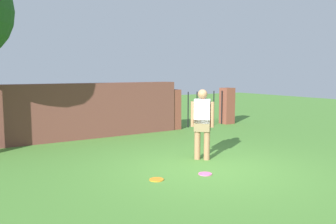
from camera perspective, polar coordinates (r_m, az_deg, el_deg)
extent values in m
plane|color=#4C8433|center=(7.50, 6.78, -9.10)|extent=(40.00, 40.00, 0.00)
cube|color=brown|center=(10.81, -15.68, 0.03)|extent=(7.12, 0.50, 1.67)
cylinder|color=#9E704C|center=(8.12, 6.32, -4.79)|extent=(0.14, 0.14, 0.85)
cylinder|color=#9E704C|center=(8.15, 4.78, -4.73)|extent=(0.14, 0.14, 0.85)
cube|color=olive|center=(8.07, 5.58, -2.15)|extent=(0.41, 0.41, 0.28)
cube|color=silver|center=(8.03, 5.61, 0.15)|extent=(0.41, 0.41, 0.55)
sphere|color=#9E704C|center=(8.00, 5.64, 2.89)|extent=(0.22, 0.22, 0.22)
cylinder|color=#9E704C|center=(8.01, 7.19, -0.43)|extent=(0.09, 0.09, 0.58)
cylinder|color=#9E704C|center=(8.07, 4.02, -0.34)|extent=(0.09, 0.09, 0.58)
cube|color=brown|center=(12.38, 0.76, 0.42)|extent=(0.44, 0.44, 1.40)
cube|color=brown|center=(13.93, 9.55, 1.01)|extent=(0.44, 0.44, 1.40)
cylinder|color=black|center=(12.53, 1.79, 0.27)|extent=(0.04, 0.04, 1.30)
cylinder|color=black|center=(12.76, 3.28, 0.37)|extent=(0.04, 0.04, 1.30)
cylinder|color=black|center=(13.00, 4.71, 0.47)|extent=(0.04, 0.04, 1.30)
cylinder|color=black|center=(13.24, 6.10, 0.57)|extent=(0.04, 0.04, 1.30)
cylinder|color=black|center=(13.49, 7.43, 0.66)|extent=(0.04, 0.04, 1.30)
cylinder|color=black|center=(13.75, 8.71, 0.75)|extent=(0.04, 0.04, 1.30)
cylinder|color=pink|center=(7.08, 6.03, -9.95)|extent=(0.27, 0.27, 0.02)
cylinder|color=orange|center=(6.69, -1.87, -10.89)|extent=(0.27, 0.27, 0.02)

